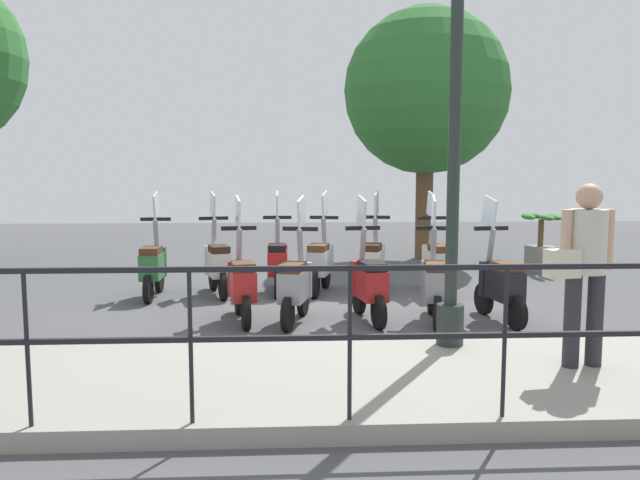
{
  "coord_description": "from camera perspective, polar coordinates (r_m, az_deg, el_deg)",
  "views": [
    {
      "loc": [
        -8.29,
        0.95,
        1.85
      ],
      "look_at": [
        0.2,
        0.5,
        0.9
      ],
      "focal_mm": 35.0,
      "sensor_mm": 36.0,
      "label": 1
    }
  ],
  "objects": [
    {
      "name": "scooter_far_5",
      "position": [
        9.39,
        -15.0,
        -2.21
      ],
      "size": [
        1.23,
        0.44,
        1.54
      ],
      "rotation": [
        0.0,
        0.0,
        0.02
      ],
      "color": "black",
      "rests_on": "ground_plane"
    },
    {
      "name": "scooter_far_0",
      "position": [
        9.5,
        10.6,
        -2.02
      ],
      "size": [
        1.23,
        0.44,
        1.54
      ],
      "rotation": [
        0.0,
        0.0,
        0.06
      ],
      "color": "black",
      "rests_on": "ground_plane"
    },
    {
      "name": "scooter_near_0",
      "position": [
        7.93,
        16.15,
        -3.8
      ],
      "size": [
        1.23,
        0.46,
        1.54
      ],
      "rotation": [
        0.0,
        0.0,
        0.15
      ],
      "color": "black",
      "rests_on": "ground_plane"
    },
    {
      "name": "scooter_far_3",
      "position": [
        9.45,
        -3.92,
        -1.96
      ],
      "size": [
        1.23,
        0.44,
        1.54
      ],
      "rotation": [
        0.0,
        0.0,
        0.0
      ],
      "color": "black",
      "rests_on": "ground_plane"
    },
    {
      "name": "promenade_walkway",
      "position": [
        5.52,
        7.23,
        -12.42
      ],
      "size": [
        2.2,
        20.0,
        0.15
      ],
      "color": "gray",
      "rests_on": "ground_plane"
    },
    {
      "name": "pedestrian_with_bag",
      "position": [
        5.8,
        23.02,
        -1.77
      ],
      "size": [
        0.36,
        0.64,
        1.59
      ],
      "rotation": [
        0.0,
        0.0,
        0.14
      ],
      "color": "#28282D",
      "rests_on": "promenade_walkway"
    },
    {
      "name": "lamp_post_near",
      "position": [
        6.11,
        12.18,
        8.86
      ],
      "size": [
        0.26,
        0.9,
        4.45
      ],
      "color": "#232D28",
      "rests_on": "promenade_walkway"
    },
    {
      "name": "tree_distant",
      "position": [
        13.38,
        9.68,
        13.2
      ],
      "size": [
        3.4,
        3.4,
        5.18
      ],
      "color": "brown",
      "rests_on": "ground_plane"
    },
    {
      "name": "ground_plane",
      "position": [
        8.55,
        3.44,
        -6.13
      ],
      "size": [
        28.0,
        28.0,
        0.0
      ],
      "primitive_type": "plane",
      "color": "#4C4C4F"
    },
    {
      "name": "scooter_near_1",
      "position": [
        7.77,
        10.45,
        -3.87
      ],
      "size": [
        1.23,
        0.46,
        1.54
      ],
      "rotation": [
        0.0,
        0.0,
        -0.15
      ],
      "color": "black",
      "rests_on": "ground_plane"
    },
    {
      "name": "potted_palm",
      "position": [
        12.28,
        19.49,
        -0.57
      ],
      "size": [
        1.06,
        0.66,
        1.05
      ],
      "color": "slate",
      "rests_on": "ground_plane"
    },
    {
      "name": "fence_railing",
      "position": [
        4.31,
        9.87,
        -6.61
      ],
      "size": [
        0.04,
        16.03,
        1.07
      ],
      "color": "black",
      "rests_on": "promenade_walkway"
    },
    {
      "name": "scooter_near_2",
      "position": [
        7.68,
        4.48,
        -3.9
      ],
      "size": [
        1.23,
        0.47,
        1.54
      ],
      "rotation": [
        0.0,
        0.0,
        0.17
      ],
      "color": "black",
      "rests_on": "ground_plane"
    },
    {
      "name": "scooter_far_2",
      "position": [
        9.42,
        0.04,
        -1.97
      ],
      "size": [
        1.21,
        0.52,
        1.54
      ],
      "rotation": [
        0.0,
        0.0,
        -0.26
      ],
      "color": "black",
      "rests_on": "ground_plane"
    },
    {
      "name": "scooter_far_4",
      "position": [
        9.39,
        -9.34,
        -2.09
      ],
      "size": [
        1.2,
        0.54,
        1.54
      ],
      "rotation": [
        0.0,
        0.0,
        0.29
      ],
      "color": "black",
      "rests_on": "ground_plane"
    },
    {
      "name": "scooter_near_3",
      "position": [
        7.56,
        -2.25,
        -4.04
      ],
      "size": [
        1.21,
        0.51,
        1.54
      ],
      "rotation": [
        0.0,
        0.0,
        -0.24
      ],
      "color": "black",
      "rests_on": "ground_plane"
    },
    {
      "name": "scooter_near_4",
      "position": [
        7.7,
        -7.16,
        -3.91
      ],
      "size": [
        1.22,
        0.48,
        1.54
      ],
      "rotation": [
        0.0,
        0.0,
        0.18
      ],
      "color": "black",
      "rests_on": "ground_plane"
    },
    {
      "name": "scooter_far_1",
      "position": [
        9.51,
        4.86,
        -1.92
      ],
      "size": [
        1.21,
        0.53,
        1.54
      ],
      "rotation": [
        0.0,
        0.0,
        -0.27
      ],
      "color": "black",
      "rests_on": "ground_plane"
    }
  ]
}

